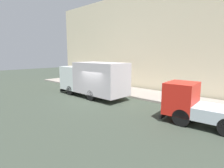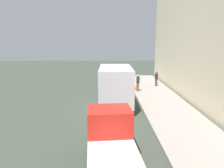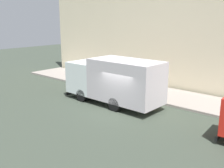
{
  "view_description": "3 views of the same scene",
  "coord_description": "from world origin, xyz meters",
  "px_view_note": "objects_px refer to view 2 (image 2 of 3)",
  "views": [
    {
      "loc": [
        -9.95,
        -11.36,
        3.88
      ],
      "look_at": [
        1.49,
        -0.62,
        1.35
      ],
      "focal_mm": 29.05,
      "sensor_mm": 36.0,
      "label": 1
    },
    {
      "loc": [
        0.32,
        -16.45,
        5.3
      ],
      "look_at": [
        0.7,
        1.73,
        1.58
      ],
      "focal_mm": 34.52,
      "sensor_mm": 36.0,
      "label": 2
    },
    {
      "loc": [
        -12.66,
        -10.39,
        5.87
      ],
      "look_at": [
        1.15,
        1.65,
        1.34
      ],
      "focal_mm": 42.74,
      "sensor_mm": 36.0,
      "label": 3
    }
  ],
  "objects_px": {
    "pedestrian_walking": "(138,82)",
    "traffic_cone_orange": "(136,88)",
    "large_utility_truck": "(115,83)",
    "pedestrian_standing": "(156,78)",
    "small_flatbed_truck": "(112,146)"
  },
  "relations": [
    {
      "from": "small_flatbed_truck",
      "to": "pedestrian_standing",
      "type": "bearing_deg",
      "value": 66.62
    },
    {
      "from": "large_utility_truck",
      "to": "traffic_cone_orange",
      "type": "distance_m",
      "value": 4.77
    },
    {
      "from": "large_utility_truck",
      "to": "pedestrian_walking",
      "type": "relative_size",
      "value": 4.28
    },
    {
      "from": "traffic_cone_orange",
      "to": "small_flatbed_truck",
      "type": "bearing_deg",
      "value": -101.7
    },
    {
      "from": "pedestrian_walking",
      "to": "traffic_cone_orange",
      "type": "relative_size",
      "value": 2.89
    },
    {
      "from": "pedestrian_walking",
      "to": "pedestrian_standing",
      "type": "distance_m",
      "value": 3.5
    },
    {
      "from": "small_flatbed_truck",
      "to": "pedestrian_standing",
      "type": "relative_size",
      "value": 3.21
    },
    {
      "from": "pedestrian_walking",
      "to": "traffic_cone_orange",
      "type": "bearing_deg",
      "value": 124.97
    },
    {
      "from": "small_flatbed_truck",
      "to": "pedestrian_walking",
      "type": "height_order",
      "value": "small_flatbed_truck"
    },
    {
      "from": "traffic_cone_orange",
      "to": "pedestrian_standing",
      "type": "bearing_deg",
      "value": 40.83
    },
    {
      "from": "traffic_cone_orange",
      "to": "pedestrian_walking",
      "type": "bearing_deg",
      "value": -65.99
    },
    {
      "from": "small_flatbed_truck",
      "to": "pedestrian_walking",
      "type": "relative_size",
      "value": 3.07
    },
    {
      "from": "large_utility_truck",
      "to": "pedestrian_walking",
      "type": "bearing_deg",
      "value": 56.93
    },
    {
      "from": "large_utility_truck",
      "to": "small_flatbed_truck",
      "type": "height_order",
      "value": "large_utility_truck"
    },
    {
      "from": "pedestrian_standing",
      "to": "traffic_cone_orange",
      "type": "height_order",
      "value": "pedestrian_standing"
    }
  ]
}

